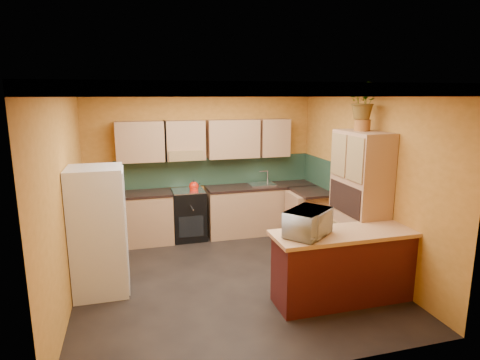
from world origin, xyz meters
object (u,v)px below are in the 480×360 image
object	(u,v)px
fridge	(99,231)
pantry	(359,204)
microwave	(308,223)
base_cabinets_back	(222,213)
stove	(189,215)
breakfast_bar	(345,268)

from	to	relation	value
fridge	pantry	size ratio (longest dim) A/B	0.81
pantry	microwave	distance (m)	1.33
base_cabinets_back	stove	distance (m)	0.63
fridge	microwave	size ratio (longest dim) A/B	2.91
base_cabinets_back	stove	xyz separation A→B (m)	(-0.63, -0.00, 0.02)
base_cabinets_back	pantry	xyz separation A→B (m)	(1.55, -2.10, 0.61)
base_cabinets_back	fridge	distance (m)	2.70
stove	pantry	distance (m)	3.08
breakfast_bar	base_cabinets_back	bearing A→B (deg)	108.84
pantry	breakfast_bar	world-z (taller)	pantry
base_cabinets_back	microwave	bearing A→B (deg)	-81.49
pantry	fridge	bearing A→B (deg)	173.90
stove	fridge	bearing A→B (deg)	-129.68
base_cabinets_back	fridge	world-z (taller)	fridge
breakfast_bar	microwave	size ratio (longest dim) A/B	3.08
breakfast_bar	microwave	xyz separation A→B (m)	(-0.54, 0.00, 0.65)
base_cabinets_back	microwave	distance (m)	2.90
base_cabinets_back	stove	bearing A→B (deg)	-180.00
base_cabinets_back	microwave	xyz separation A→B (m)	(0.42, -2.80, 0.65)
stove	breakfast_bar	world-z (taller)	stove
microwave	breakfast_bar	bearing A→B (deg)	-38.95
base_cabinets_back	fridge	size ratio (longest dim) A/B	2.15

